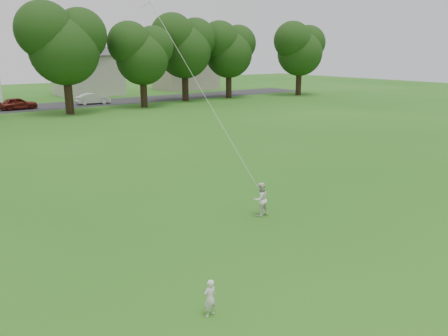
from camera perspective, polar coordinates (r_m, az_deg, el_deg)
ground at (r=12.52m, az=-3.37°, el=-13.91°), size 160.00×160.00×0.00m
toddler at (r=10.66m, az=-1.84°, el=-16.59°), size 0.35×0.24×0.94m
older_boy at (r=16.50m, az=4.78°, el=-4.10°), size 0.65×0.51×1.31m
kite at (r=16.48m, az=-2.41°, el=9.18°), size 1.56×2.44×8.17m
tree_row at (r=45.64m, az=-24.94°, el=14.56°), size 83.03×9.60×11.63m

